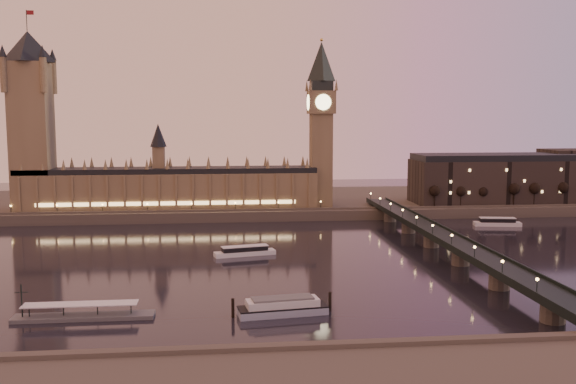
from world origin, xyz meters
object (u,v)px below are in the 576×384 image
cruise_boat_a (245,251)px  cruise_boat_b (497,222)px  pontoon_pier (83,315)px  moored_barge (283,307)px

cruise_boat_a → cruise_boat_b: bearing=10.8°
cruise_boat_b → pontoon_pier: 249.94m
cruise_boat_b → moored_barge: (-138.31, -151.78, 0.40)m
cruise_boat_b → cruise_boat_a: bearing=-147.0°
cruise_boat_a → cruise_boat_b: cruise_boat_b is taller
pontoon_pier → cruise_boat_a: bearing=58.2°
cruise_boat_a → cruise_boat_b: 160.11m
cruise_boat_a → pontoon_pier: pontoon_pier is taller
cruise_boat_b → pontoon_pier: (-200.34, -149.45, -0.90)m
moored_barge → pontoon_pier: (-62.03, 2.33, -1.29)m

